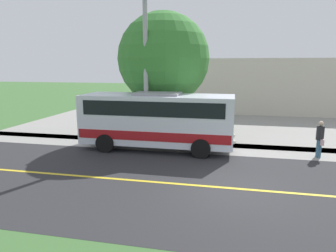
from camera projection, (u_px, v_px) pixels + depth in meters
ground_plane at (234, 189)px, 10.56m from camera, size 120.00×120.00×0.00m
road_surface at (234, 189)px, 10.56m from camera, size 8.00×100.00×0.01m
sidewalk at (234, 149)px, 15.54m from camera, size 2.40×100.00×0.01m
parking_lot_surface at (277, 125)px, 21.83m from camera, size 14.00×36.00×0.01m
road_centre_line at (234, 188)px, 10.56m from camera, size 0.16×100.00×0.00m
shuttle_bus_front at (157, 118)px, 15.38m from camera, size 2.71×7.64×2.86m
pedestrian_with_bags at (320, 138)px, 14.03m from camera, size 0.72×0.34×1.69m
street_light_pole at (145, 64)px, 15.34m from camera, size 1.97×0.24×7.66m
tree_curbside at (163, 59)px, 17.63m from camera, size 5.28×5.28×7.20m
commercial_building at (297, 84)px, 29.42m from camera, size 10.00×19.90×4.76m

